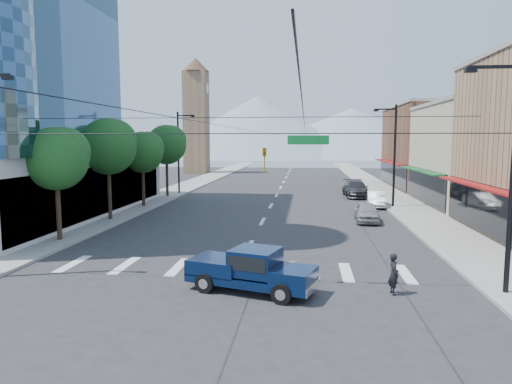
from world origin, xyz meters
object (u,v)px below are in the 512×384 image
at_px(pickup_truck, 251,269).
at_px(pedestrian, 394,274).
at_px(parked_car_mid, 376,199).
at_px(parked_car_near, 367,212).
at_px(parked_car_far, 356,189).

bearing_deg(pickup_truck, pedestrian, 19.98).
bearing_deg(parked_car_mid, pedestrian, -91.36).
bearing_deg(parked_car_near, parked_car_far, 89.59).
xyz_separation_m(pedestrian, parked_car_mid, (2.85, 23.62, -0.10)).
height_order(pickup_truck, parked_car_far, pickup_truck).
bearing_deg(parked_car_mid, parked_car_far, 103.69).
distance_m(pickup_truck, parked_car_mid, 25.32).
height_order(pickup_truck, parked_car_near, pickup_truck).
distance_m(parked_car_mid, parked_car_far, 7.26).
bearing_deg(parked_car_near, pedestrian, -91.20).
bearing_deg(parked_car_near, pickup_truck, -109.52).
distance_m(pickup_truck, parked_car_far, 31.93).
relative_size(pickup_truck, parked_car_near, 1.31).
xyz_separation_m(parked_car_near, parked_car_mid, (1.80, 7.64, 0.00)).
bearing_deg(pedestrian, parked_car_mid, -18.30).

